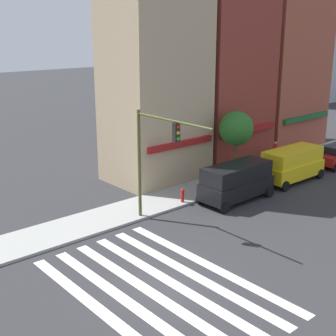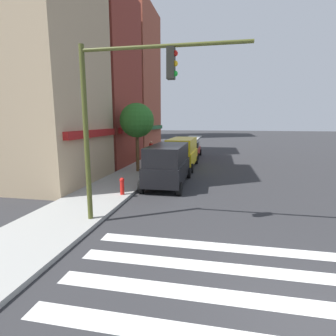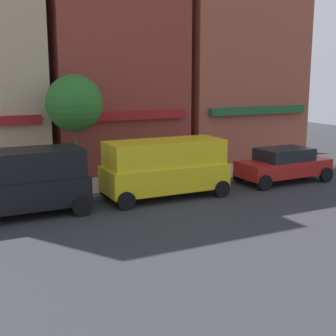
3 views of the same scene
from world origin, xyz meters
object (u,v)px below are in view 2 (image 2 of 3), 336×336
fire_hydrant (122,185)px  sedan_red (190,149)px  van_yellow (182,152)px  street_tree (137,121)px  pedestrian_red_jacket (151,150)px  van_black (168,163)px  traffic_signal (121,103)px

fire_hydrant → sedan_red: bearing=-6.5°
van_yellow → street_tree: bearing=136.0°
sedan_red → fire_hydrant: size_ratio=5.25×
pedestrian_red_jacket → van_yellow: bearing=-116.4°
pedestrian_red_jacket → street_tree: bearing=-166.2°
van_yellow → fire_hydrant: van_yellow is taller
van_black → pedestrian_red_jacket: (8.18, 3.17, -0.21)m
van_black → traffic_signal: bearing=175.8°
pedestrian_red_jacket → traffic_signal: bearing=-159.3°
traffic_signal → fire_hydrant: traffic_signal is taller
van_black → sedan_red: size_ratio=1.14×
van_yellow → street_tree: size_ratio=1.05×
van_black → van_yellow: 5.87m
fire_hydrant → van_yellow: bearing=-10.9°
van_black → street_tree: 4.78m
fire_hydrant → street_tree: (6.00, 1.10, 3.10)m
van_black → street_tree: bearing=42.0°
traffic_signal → fire_hydrant: size_ratio=7.35×
traffic_signal → street_tree: traffic_signal is taller
van_black → street_tree: (3.03, 2.80, 2.43)m
fire_hydrant → street_tree: size_ratio=0.18×
traffic_signal → sedan_red: 18.57m
van_black → fire_hydrant: size_ratio=5.97×
pedestrian_red_jacket → fire_hydrant: (-11.15, -1.47, -0.46)m
traffic_signal → van_yellow: traffic_signal is taller
sedan_red → fire_hydrant: (-14.98, 1.70, -0.23)m
fire_hydrant → street_tree: bearing=10.4°
sedan_red → van_yellow: bearing=179.2°
pedestrian_red_jacket → street_tree: street_tree is taller
sedan_red → fire_hydrant: sedan_red is taller
van_yellow → sedan_red: 6.16m
fire_hydrant → traffic_signal: bearing=-157.8°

